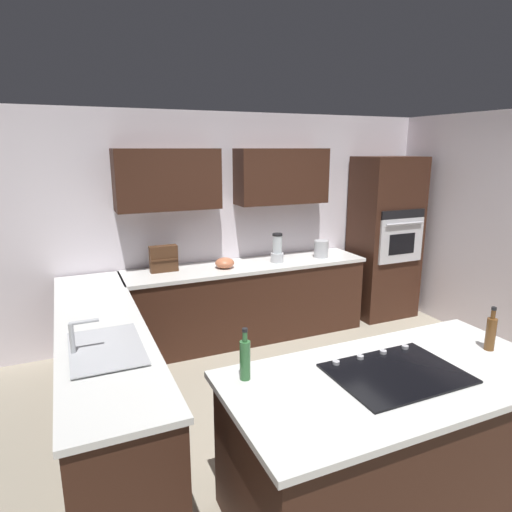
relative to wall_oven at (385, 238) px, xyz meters
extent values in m
plane|color=#9E937F|center=(1.85, 1.72, -1.05)|extent=(14.00, 14.00, 0.00)
cube|color=silver|center=(1.85, -0.38, 0.25)|extent=(6.00, 0.10, 2.60)
cube|color=#381E14|center=(1.45, -0.16, 0.83)|extent=(1.10, 0.34, 0.64)
cube|color=#381E14|center=(2.80, -0.16, 0.83)|extent=(1.10, 0.34, 0.64)
cube|color=#381E14|center=(1.95, 0.00, -0.62)|extent=(2.80, 0.60, 0.86)
cube|color=silver|center=(1.95, 0.00, -0.17)|extent=(2.84, 0.64, 0.04)
cube|color=#381E14|center=(3.67, 1.17, -0.62)|extent=(0.60, 2.90, 0.86)
cube|color=silver|center=(3.67, 1.17, -0.17)|extent=(0.64, 2.94, 0.04)
cube|color=#381E14|center=(2.13, 2.70, -0.62)|extent=(1.98, 0.91, 0.86)
cube|color=silver|center=(2.13, 2.70, -0.17)|extent=(2.06, 0.99, 0.04)
cube|color=#381E14|center=(0.00, 0.00, 0.00)|extent=(0.80, 0.60, 2.10)
cube|color=silver|center=(0.00, 0.31, 0.02)|extent=(0.66, 0.03, 0.56)
cube|color=black|center=(0.00, 0.32, -0.02)|extent=(0.40, 0.01, 0.26)
cube|color=black|center=(0.00, 0.31, 0.35)|extent=(0.66, 0.02, 0.11)
cylinder|color=silver|center=(0.00, 0.35, 0.24)|extent=(0.56, 0.02, 0.02)
cube|color=#515456|center=(3.67, 1.50, -0.14)|extent=(0.40, 0.30, 0.02)
cube|color=#515456|center=(3.67, 1.84, -0.14)|extent=(0.40, 0.30, 0.02)
cube|color=#B7BABF|center=(3.67, 1.67, -0.13)|extent=(0.46, 0.70, 0.01)
cylinder|color=#B7BABF|center=(3.87, 1.67, -0.04)|extent=(0.03, 0.03, 0.22)
cylinder|color=#B7BABF|center=(3.79, 1.67, 0.07)|extent=(0.18, 0.02, 0.02)
cube|color=black|center=(2.13, 2.70, -0.14)|extent=(0.76, 0.56, 0.01)
cylinder|color=#B2B2B7|center=(1.86, 2.47, -0.13)|extent=(0.04, 0.04, 0.02)
cylinder|color=#B2B2B7|center=(2.04, 2.47, -0.13)|extent=(0.04, 0.04, 0.02)
cylinder|color=#B2B2B7|center=(2.22, 2.47, -0.13)|extent=(0.04, 0.04, 0.02)
cylinder|color=#B2B2B7|center=(2.40, 2.47, -0.13)|extent=(0.04, 0.04, 0.02)
cylinder|color=silver|center=(1.60, 0.04, -0.09)|extent=(0.15, 0.15, 0.11)
cylinder|color=silver|center=(1.60, 0.04, 0.06)|extent=(0.11, 0.11, 0.21)
cylinder|color=black|center=(1.60, 0.04, 0.18)|extent=(0.12, 0.12, 0.03)
ellipsoid|color=#CC724C|center=(2.25, 0.04, -0.09)|extent=(0.21, 0.21, 0.12)
cube|color=#472B19|center=(2.90, -0.08, -0.01)|extent=(0.30, 0.10, 0.29)
cube|color=#472B19|center=(2.90, -0.03, -0.01)|extent=(0.28, 0.02, 0.02)
cylinder|color=#B7BABF|center=(1.00, 0.04, -0.05)|extent=(0.17, 0.17, 0.21)
cylinder|color=#336B38|center=(2.97, 2.39, -0.03)|extent=(0.06, 0.06, 0.23)
cylinder|color=#336B38|center=(2.97, 2.39, 0.11)|extent=(0.03, 0.03, 0.06)
cylinder|color=black|center=(2.97, 2.39, 0.15)|extent=(0.03, 0.03, 0.02)
cylinder|color=brown|center=(1.35, 2.68, -0.04)|extent=(0.06, 0.06, 0.22)
cylinder|color=brown|center=(1.35, 2.68, 0.10)|extent=(0.03, 0.03, 0.06)
cylinder|color=black|center=(1.35, 2.68, 0.14)|extent=(0.03, 0.03, 0.02)
camera|label=1|loc=(3.85, 4.54, 1.15)|focal=31.06mm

